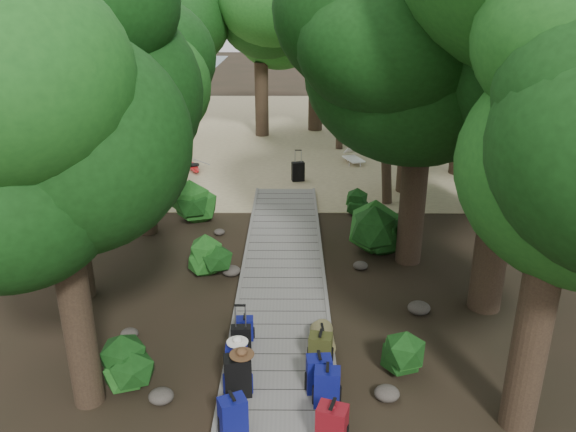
# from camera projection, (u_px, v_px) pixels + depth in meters

# --- Properties ---
(ground) EXTENTS (120.00, 120.00, 0.00)m
(ground) POSITION_uv_depth(u_px,v_px,m) (282.00, 293.00, 12.62)
(ground) COLOR black
(ground) RESTS_ON ground
(sand_beach) EXTENTS (40.00, 22.00, 0.02)m
(sand_beach) POSITION_uv_depth(u_px,v_px,m) (287.00, 133.00, 27.53)
(sand_beach) COLOR tan
(sand_beach) RESTS_ON ground
(boardwalk) EXTENTS (2.00, 12.00, 0.12)m
(boardwalk) POSITION_uv_depth(u_px,v_px,m) (283.00, 270.00, 13.53)
(boardwalk) COLOR slate
(boardwalk) RESTS_ON ground
(backpack_left_a) EXTENTS (0.47, 0.41, 0.74)m
(backpack_left_a) POSITION_uv_depth(u_px,v_px,m) (233.00, 416.00, 8.21)
(backpack_left_a) COLOR navy
(backpack_left_a) RESTS_ON boardwalk
(backpack_left_b) EXTENTS (0.48, 0.38, 0.79)m
(backpack_left_b) POSITION_uv_depth(u_px,v_px,m) (238.00, 374.00, 9.08)
(backpack_left_b) COLOR black
(backpack_left_b) RESTS_ON boardwalk
(backpack_left_c) EXTENTS (0.38, 0.28, 0.68)m
(backpack_left_c) POSITION_uv_depth(u_px,v_px,m) (237.00, 360.00, 9.52)
(backpack_left_c) COLOR navy
(backpack_left_c) RESTS_ON boardwalk
(backpack_left_d) EXTENTS (0.33, 0.25, 0.49)m
(backpack_left_d) POSITION_uv_depth(u_px,v_px,m) (245.00, 327.00, 10.63)
(backpack_left_d) COLOR navy
(backpack_left_d) RESTS_ON boardwalk
(backpack_right_a) EXTENTS (0.50, 0.42, 0.76)m
(backpack_right_a) POSITION_uv_depth(u_px,v_px,m) (332.00, 424.00, 8.02)
(backpack_right_a) COLOR maroon
(backpack_right_a) RESTS_ON boardwalk
(backpack_right_b) EXTENTS (0.43, 0.32, 0.73)m
(backpack_right_b) POSITION_uv_depth(u_px,v_px,m) (327.00, 385.00, 8.85)
(backpack_right_b) COLOR navy
(backpack_right_b) RESTS_ON boardwalk
(backpack_right_c) EXTENTS (0.43, 0.32, 0.70)m
(backpack_right_c) POSITION_uv_depth(u_px,v_px,m) (319.00, 372.00, 9.19)
(backpack_right_c) COLOR navy
(backpack_right_c) RESTS_ON boardwalk
(backpack_right_d) EXTENTS (0.45, 0.36, 0.62)m
(backpack_right_d) POSITION_uv_depth(u_px,v_px,m) (320.00, 347.00, 9.91)
(backpack_right_d) COLOR #383A18
(backpack_right_d) RESTS_ON boardwalk
(duffel_right_khaki) EXTENTS (0.45, 0.65, 0.42)m
(duffel_right_khaki) POSITION_uv_depth(u_px,v_px,m) (322.00, 339.00, 10.33)
(duffel_right_khaki) COLOR olive
(duffel_right_khaki) RESTS_ON boardwalk
(suitcase_on_boardwalk) EXTENTS (0.37, 0.22, 0.56)m
(suitcase_on_boardwalk) POSITION_uv_depth(u_px,v_px,m) (241.00, 340.00, 10.17)
(suitcase_on_boardwalk) COLOR black
(suitcase_on_boardwalk) RESTS_ON boardwalk
(lone_suitcase_on_sand) EXTENTS (0.49, 0.35, 0.69)m
(lone_suitcase_on_sand) POSITION_uv_depth(u_px,v_px,m) (298.00, 171.00, 20.16)
(lone_suitcase_on_sand) COLOR black
(lone_suitcase_on_sand) RESTS_ON sand_beach
(hat_brown) EXTENTS (0.40, 0.40, 0.12)m
(hat_brown) POSITION_uv_depth(u_px,v_px,m) (242.00, 351.00, 8.88)
(hat_brown) COLOR #51351E
(hat_brown) RESTS_ON backpack_left_b
(hat_white) EXTENTS (0.37, 0.37, 0.12)m
(hat_white) POSITION_uv_depth(u_px,v_px,m) (237.00, 339.00, 9.38)
(hat_white) COLOR silver
(hat_white) RESTS_ON backpack_left_c
(kayak) EXTENTS (1.54, 3.04, 0.30)m
(kayak) POSITION_uv_depth(u_px,v_px,m) (194.00, 166.00, 21.50)
(kayak) COLOR #B60F0F
(kayak) RESTS_ON sand_beach
(sun_lounger) EXTENTS (1.06, 1.79, 0.55)m
(sun_lounger) POSITION_uv_depth(u_px,v_px,m) (354.00, 156.00, 22.34)
(sun_lounger) COLOR silver
(sun_lounger) RESTS_ON sand_beach
(tree_right_a) EXTENTS (4.53, 4.53, 7.55)m
(tree_right_a) POSITION_uv_depth(u_px,v_px,m) (558.00, 195.00, 7.36)
(tree_right_a) COLOR black
(tree_right_a) RESTS_ON ground
(tree_right_b) EXTENTS (5.48, 5.48, 9.79)m
(tree_right_b) POSITION_uv_depth(u_px,v_px,m) (517.00, 74.00, 10.27)
(tree_right_b) COLOR black
(tree_right_b) RESTS_ON ground
(tree_right_c) EXTENTS (5.17, 5.17, 8.95)m
(tree_right_c) POSITION_uv_depth(u_px,v_px,m) (423.00, 80.00, 12.53)
(tree_right_c) COLOR black
(tree_right_c) RESTS_ON ground
(tree_right_d) EXTENTS (6.14, 6.14, 11.25)m
(tree_right_d) POSITION_uv_depth(u_px,v_px,m) (508.00, 21.00, 14.89)
(tree_right_d) COLOR black
(tree_right_d) RESTS_ON ground
(tree_right_e) EXTENTS (5.48, 5.48, 9.87)m
(tree_right_e) POSITION_uv_depth(u_px,v_px,m) (418.00, 41.00, 17.45)
(tree_right_e) COLOR black
(tree_right_e) RESTS_ON ground
(tree_right_f) EXTENTS (5.72, 5.72, 10.22)m
(tree_right_f) POSITION_uv_depth(u_px,v_px,m) (474.00, 31.00, 19.34)
(tree_right_f) COLOR black
(tree_right_f) RESTS_ON ground
(tree_left_a) EXTENTS (4.18, 4.18, 6.97)m
(tree_left_a) POSITION_uv_depth(u_px,v_px,m) (59.00, 202.00, 7.98)
(tree_left_a) COLOR black
(tree_left_a) RESTS_ON ground
(tree_left_b) EXTENTS (4.71, 4.71, 8.48)m
(tree_left_b) POSITION_uv_depth(u_px,v_px,m) (54.00, 105.00, 10.99)
(tree_left_b) COLOR black
(tree_left_b) RESTS_ON ground
(tree_left_c) EXTENTS (4.58, 4.58, 7.97)m
(tree_left_c) POSITION_uv_depth(u_px,v_px,m) (134.00, 90.00, 14.44)
(tree_left_c) COLOR black
(tree_left_c) RESTS_ON ground
(tree_back_a) EXTENTS (5.21, 5.21, 9.01)m
(tree_back_a) POSITION_uv_depth(u_px,v_px,m) (261.00, 38.00, 25.37)
(tree_back_a) COLOR black
(tree_back_a) RESTS_ON ground
(tree_back_b) EXTENTS (5.60, 5.60, 10.01)m
(tree_back_b) POSITION_uv_depth(u_px,v_px,m) (317.00, 25.00, 26.31)
(tree_back_b) COLOR black
(tree_back_b) RESTS_ON ground
(tree_back_c) EXTENTS (4.53, 4.53, 8.16)m
(tree_back_c) POSITION_uv_depth(u_px,v_px,m) (387.00, 47.00, 25.60)
(tree_back_c) COLOR black
(tree_back_c) RESTS_ON ground
(tree_back_d) EXTENTS (5.11, 5.11, 8.52)m
(tree_back_d) POSITION_uv_depth(u_px,v_px,m) (164.00, 44.00, 24.87)
(tree_back_d) COLOR black
(tree_back_d) RESTS_ON ground
(palm_right_a) EXTENTS (4.30, 4.30, 7.32)m
(palm_right_a) POSITION_uv_depth(u_px,v_px,m) (398.00, 87.00, 17.00)
(palm_right_a) COLOR #103A12
(palm_right_a) RESTS_ON ground
(palm_right_b) EXTENTS (3.93, 3.93, 7.59)m
(palm_right_b) POSITION_uv_depth(u_px,v_px,m) (425.00, 67.00, 20.88)
(palm_right_b) COLOR #103A12
(palm_right_b) RESTS_ON ground
(palm_right_c) EXTENTS (4.21, 4.21, 6.70)m
(palm_right_c) POSITION_uv_depth(u_px,v_px,m) (347.00, 70.00, 23.60)
(palm_right_c) COLOR #103A12
(palm_right_c) RESTS_ON ground
(palm_left_a) EXTENTS (4.19, 4.19, 6.67)m
(palm_left_a) POSITION_uv_depth(u_px,v_px,m) (136.00, 93.00, 17.94)
(palm_left_a) COLOR #103A12
(palm_left_a) RESTS_ON ground
(rock_left_a) EXTENTS (0.42, 0.38, 0.23)m
(rock_left_a) POSITION_uv_depth(u_px,v_px,m) (161.00, 396.00, 9.17)
(rock_left_a) COLOR #4C473F
(rock_left_a) RESTS_ON ground
(rock_left_b) EXTENTS (0.35, 0.31, 0.19)m
(rock_left_b) POSITION_uv_depth(u_px,v_px,m) (129.00, 334.00, 10.91)
(rock_left_b) COLOR #4C473F
(rock_left_b) RESTS_ON ground
(rock_left_c) EXTENTS (0.45, 0.40, 0.25)m
(rock_left_c) POSITION_uv_depth(u_px,v_px,m) (231.00, 271.00, 13.36)
(rock_left_c) COLOR #4C473F
(rock_left_c) RESTS_ON ground
(rock_left_d) EXTENTS (0.31, 0.28, 0.17)m
(rock_left_d) POSITION_uv_depth(u_px,v_px,m) (219.00, 232.00, 15.67)
(rock_left_d) COLOR #4C473F
(rock_left_d) RESTS_ON ground
(rock_right_a) EXTENTS (0.42, 0.38, 0.23)m
(rock_right_a) POSITION_uv_depth(u_px,v_px,m) (387.00, 393.00, 9.23)
(rock_right_a) COLOR #4C473F
(rock_right_a) RESTS_ON ground
(rock_right_b) EXTENTS (0.48, 0.43, 0.26)m
(rock_right_b) POSITION_uv_depth(u_px,v_px,m) (419.00, 308.00, 11.75)
(rock_right_b) COLOR #4C473F
(rock_right_b) RESTS_ON ground
(rock_right_c) EXTENTS (0.36, 0.32, 0.20)m
(rock_right_c) POSITION_uv_depth(u_px,v_px,m) (361.00, 266.00, 13.68)
(rock_right_c) COLOR #4C473F
(rock_right_c) RESTS_ON ground
(rock_right_d) EXTENTS (0.54, 0.49, 0.30)m
(rock_right_d) POSITION_uv_depth(u_px,v_px,m) (388.00, 218.00, 16.46)
(rock_right_d) COLOR #4C473F
(rock_right_d) RESTS_ON ground
(shrub_left_a) EXTENTS (1.01, 1.01, 0.91)m
(shrub_left_a) POSITION_uv_depth(u_px,v_px,m) (131.00, 364.00, 9.41)
(shrub_left_a) COLOR #194E17
(shrub_left_a) RESTS_ON ground
(shrub_left_b) EXTENTS (0.97, 0.97, 0.87)m
(shrub_left_b) POSITION_uv_depth(u_px,v_px,m) (212.00, 257.00, 13.33)
(shrub_left_b) COLOR #194E17
(shrub_left_b) RESTS_ON ground
(shrub_left_c) EXTENTS (1.37, 1.37, 1.23)m
(shrub_left_c) POSITION_uv_depth(u_px,v_px,m) (194.00, 202.00, 16.41)
(shrub_left_c) COLOR #194E17
(shrub_left_c) RESTS_ON ground
(shrub_right_a) EXTENTS (0.87, 0.87, 0.78)m
(shrub_right_a) POSITION_uv_depth(u_px,v_px,m) (405.00, 353.00, 9.82)
(shrub_right_a) COLOR #194E17
(shrub_right_a) RESTS_ON ground
(shrub_right_b) EXTENTS (1.47, 1.47, 1.32)m
(shrub_right_b) POSITION_uv_depth(u_px,v_px,m) (379.00, 230.00, 14.33)
(shrub_right_b) COLOR #194E17
(shrub_right_b) RESTS_ON ground
(shrub_right_c) EXTENTS (0.75, 0.75, 0.67)m
(shrub_right_c) POSITION_uv_depth(u_px,v_px,m) (357.00, 202.00, 17.20)
(shrub_right_c) COLOR #194E17
(shrub_right_c) RESTS_ON ground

